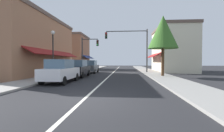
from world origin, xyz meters
The scene contains 14 objects.
ground_plane centered at (0.00, 18.00, 0.00)m, with size 80.00×80.00×0.00m, color black.
sidewalk_left centered at (-5.50, 18.00, 0.06)m, with size 2.60×56.00×0.12m, color gray.
sidewalk_right centered at (5.50, 18.00, 0.06)m, with size 2.60×56.00×0.12m, color gray.
lane_center_stripe centered at (0.00, 18.00, 0.00)m, with size 0.14×52.00×0.01m, color silver.
storefront_left_block centered at (-8.83, 12.00, 3.50)m, with size 5.39×14.20×7.00m.
storefront_right_block centered at (9.14, 20.00, 3.48)m, with size 6.00×10.20×6.96m.
storefront_far_left centered at (-9.44, 28.00, 3.64)m, with size 6.61×8.20×7.27m.
parked_car_nearest_left centered at (-3.16, 5.36, 0.88)m, with size 1.85×4.14×1.77m.
parked_car_second_left centered at (-3.15, 9.95, 0.88)m, with size 1.78×4.10×1.77m.
parked_car_third_left centered at (-3.10, 15.86, 0.88)m, with size 1.78×4.10×1.77m.
traffic_signal_mast_arm centered at (2.78, 16.60, 4.24)m, with size 6.00×0.50×6.16m.
traffic_signal_left_corner centered at (-3.93, 17.76, 3.44)m, with size 2.64×0.50×5.24m.
street_lamp_left_near centered at (-5.04, 8.23, 3.07)m, with size 0.36×0.36×4.51m.
tree_right_near centered at (5.65, 10.69, 4.65)m, with size 3.10×3.10×6.38m.
Camera 1 is at (1.75, -6.69, 1.61)m, focal length 26.21 mm.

